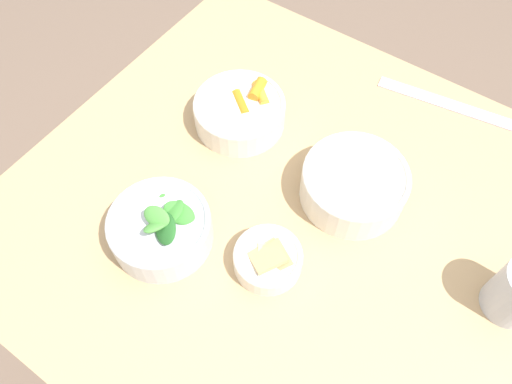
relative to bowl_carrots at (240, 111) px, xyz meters
The scene contains 7 objects.
ground_plane 0.83m from the bowl_carrots, 28.89° to the right, with size 10.00×10.00×0.00m, color brown.
dining_table 0.28m from the bowl_carrots, 28.89° to the right, with size 0.97×0.89×0.76m.
bowl_carrots is the anchor object (origin of this frame).
bowl_greens 0.28m from the bowl_carrots, 81.55° to the right, with size 0.17×0.17×0.10m.
bowl_beans_hotdog 0.26m from the bowl_carrots, ahead, with size 0.18×0.18×0.07m.
bowl_cookies 0.31m from the bowl_carrots, 46.01° to the right, with size 0.11×0.11×0.05m.
ruler 0.43m from the bowl_carrots, 39.73° to the left, with size 0.32×0.08×0.00m.
Camera 1 is at (0.19, -0.39, 1.52)m, focal length 35.00 mm.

